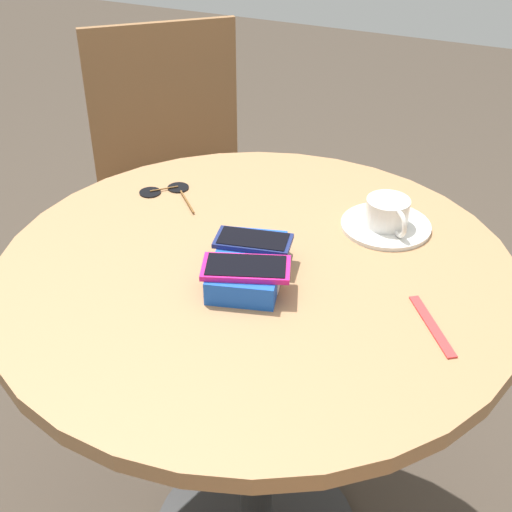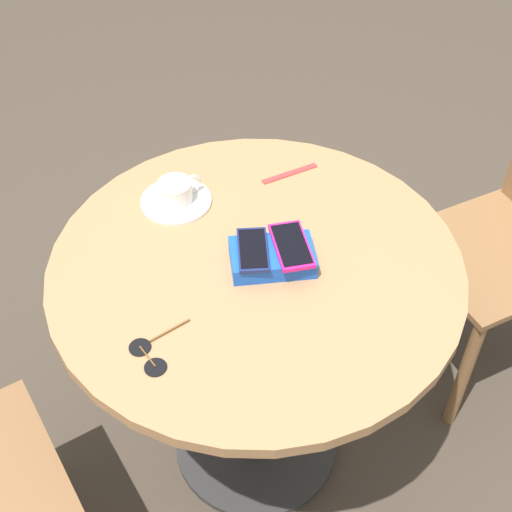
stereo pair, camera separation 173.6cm
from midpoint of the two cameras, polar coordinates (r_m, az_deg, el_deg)
name	(u,v)px [view 2 (the right image)]	position (r m, az deg, el deg)	size (l,w,h in m)	color
ground_plane	(256,443)	(1.79, -18.46, -29.92)	(8.00, 8.00, 0.00)	#42382D
round_table	(256,308)	(1.24, -25.32, -21.96)	(0.91, 0.91, 0.76)	#2D2D2D
phone_box	(272,257)	(1.07, -26.59, -18.65)	(0.20, 0.15, 0.04)	blue
phone_magenta	(291,246)	(1.04, -24.77, -17.82)	(0.11, 0.16, 0.01)	#D11975
phone_navy	(253,250)	(1.07, -29.19, -17.78)	(0.09, 0.14, 0.01)	navy
saucer	(176,201)	(1.28, -32.57, -9.41)	(0.17, 0.17, 0.01)	silver
coffee_cup	(176,191)	(1.26, -32.99, -8.53)	(0.10, 0.09, 0.05)	silver
lanyard_strap	(290,174)	(1.22, -19.56, -6.35)	(0.15, 0.02, 0.00)	red
sunglasses	(150,354)	(1.15, -42.84, -27.43)	(0.11, 0.15, 0.01)	black
chair_near_window	(510,247)	(1.45, 9.48, -12.60)	(0.57, 0.57, 0.85)	brown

